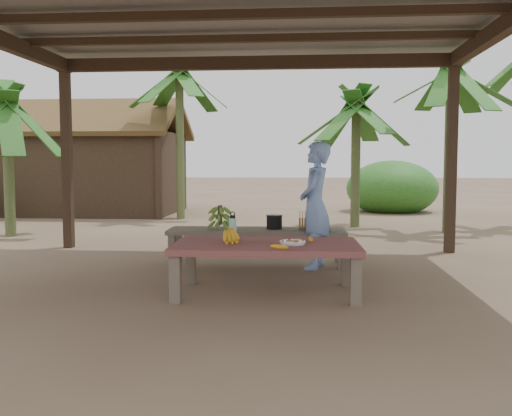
# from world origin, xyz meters

# --- Properties ---
(ground) EXTENTS (80.00, 80.00, 0.00)m
(ground) POSITION_xyz_m (0.00, 0.00, 0.00)
(ground) COLOR brown
(ground) RESTS_ON ground
(pavilion) EXTENTS (6.60, 5.60, 2.95)m
(pavilion) POSITION_xyz_m (-0.01, -0.01, 2.78)
(pavilion) COLOR black
(pavilion) RESTS_ON ground
(work_table) EXTENTS (1.83, 1.05, 0.50)m
(work_table) POSITION_xyz_m (0.36, -0.45, 0.43)
(work_table) COLOR brown
(work_table) RESTS_ON ground
(bench) EXTENTS (2.22, 0.67, 0.45)m
(bench) POSITION_xyz_m (0.14, 1.09, 0.39)
(bench) COLOR brown
(bench) RESTS_ON ground
(ripe_banana_bunch) EXTENTS (0.28, 0.25, 0.16)m
(ripe_banana_bunch) POSITION_xyz_m (-0.03, -0.46, 0.58)
(ripe_banana_bunch) COLOR yellow
(ripe_banana_bunch) RESTS_ON work_table
(plate) EXTENTS (0.25, 0.25, 0.04)m
(plate) POSITION_xyz_m (0.62, -0.52, 0.52)
(plate) COLOR white
(plate) RESTS_ON work_table
(loose_banana_front) EXTENTS (0.18, 0.10, 0.04)m
(loose_banana_front) POSITION_xyz_m (0.51, -0.84, 0.52)
(loose_banana_front) COLOR yellow
(loose_banana_front) RESTS_ON work_table
(loose_banana_side) EXTENTS (0.06, 0.14, 0.04)m
(loose_banana_side) POSITION_xyz_m (0.80, -0.31, 0.52)
(loose_banana_side) COLOR yellow
(loose_banana_side) RESTS_ON work_table
(water_flask) EXTENTS (0.08, 0.08, 0.29)m
(water_flask) POSITION_xyz_m (0.00, -0.22, 0.62)
(water_flask) COLOR #44D6C1
(water_flask) RESTS_ON work_table
(green_banana_stalk) EXTENTS (0.28, 0.28, 0.31)m
(green_banana_stalk) POSITION_xyz_m (-0.32, 1.08, 0.61)
(green_banana_stalk) COLOR #598C2D
(green_banana_stalk) RESTS_ON bench
(cooking_pot) EXTENTS (0.19, 0.19, 0.17)m
(cooking_pot) POSITION_xyz_m (0.36, 1.15, 0.53)
(cooking_pot) COLOR black
(cooking_pot) RESTS_ON bench
(skewer_rack) EXTENTS (0.18, 0.09, 0.24)m
(skewer_rack) POSITION_xyz_m (0.74, 1.06, 0.57)
(skewer_rack) COLOR #A57F47
(skewer_rack) RESTS_ON bench
(woman) EXTENTS (0.46, 0.62, 1.53)m
(woman) POSITION_xyz_m (0.86, 0.92, 0.77)
(woman) COLOR #6986C7
(woman) RESTS_ON ground
(hut) EXTENTS (4.40, 3.43, 2.85)m
(hut) POSITION_xyz_m (-4.50, 8.00, 1.10)
(hut) COLOR black
(hut) RESTS_ON ground
(banana_plant_ne) EXTENTS (1.80, 1.80, 3.16)m
(banana_plant_ne) POSITION_xyz_m (3.34, 4.64, 2.67)
(banana_plant_ne) COLOR #596638
(banana_plant_ne) RESTS_ON ground
(banana_plant_n) EXTENTS (1.80, 1.80, 2.64)m
(banana_plant_n) POSITION_xyz_m (1.74, 5.37, 2.16)
(banana_plant_n) COLOR #596638
(banana_plant_n) RESTS_ON ground
(banana_plant_nw) EXTENTS (1.80, 1.80, 3.51)m
(banana_plant_nw) POSITION_xyz_m (-2.04, 6.66, 3.01)
(banana_plant_nw) COLOR #596638
(banana_plant_nw) RESTS_ON ground
(banana_plant_w) EXTENTS (1.80, 1.80, 2.49)m
(banana_plant_w) POSITION_xyz_m (-4.34, 3.47, 2.02)
(banana_plant_w) COLOR #596638
(banana_plant_w) RESTS_ON ground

